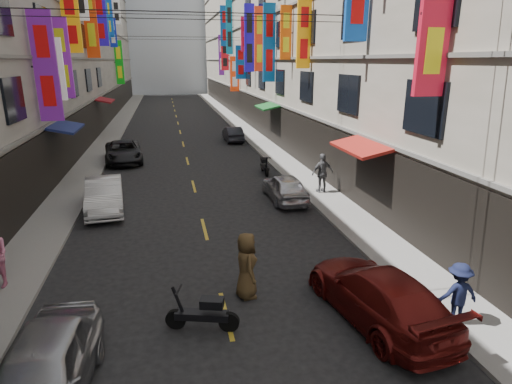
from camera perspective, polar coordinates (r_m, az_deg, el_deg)
name	(u,v)px	position (r m, az deg, el deg)	size (l,w,h in m)	color
sidewalk_left	(112,134)	(40.26, -18.71, 7.38)	(2.00, 90.00, 0.12)	slate
sidewalk_right	(245,129)	(40.62, -1.52, 8.35)	(2.00, 90.00, 0.12)	slate
building_row_left	(21,18)	(41.07, -28.86, 19.66)	(10.14, 90.00, 19.00)	gray
building_row_right	(309,23)	(41.77, 7.09, 21.44)	(10.14, 90.00, 19.00)	#A79D8C
haze_block	(167,35)	(89.63, -11.78, 19.82)	(18.00, 8.00, 22.00)	silver
shop_signage	(176,19)	(32.75, -10.58, 21.70)	(14.00, 55.00, 12.21)	#0F45B6
street_awnings	(165,124)	(23.72, -12.02, 8.88)	(13.99, 35.20, 0.41)	#124614
overhead_cables	(180,15)	(27.64, -10.05, 22.17)	(14.00, 38.04, 1.24)	black
lane_markings	(182,138)	(37.04, -9.90, 7.16)	(0.12, 80.20, 0.01)	gold
scooter_crossing	(203,314)	(10.73, -7.04, -15.80)	(1.76, 0.74, 1.14)	black
scooter_far_right	(265,166)	(24.61, 1.16, 3.47)	(0.50, 1.80, 1.14)	black
car_left_near	(42,374)	(9.45, -26.66, -20.90)	(1.66, 4.14, 1.41)	#A6A6AB
car_left_mid	(104,195)	(19.53, -19.55, -0.40)	(1.48, 4.25, 1.40)	silver
car_left_far	(123,152)	(28.73, -17.27, 5.14)	(2.21, 4.80, 1.33)	black
car_right_near	(378,294)	(11.36, 15.94, -12.96)	(1.91, 4.69, 1.36)	#621310
car_right_mid	(285,187)	(19.84, 3.86, 0.64)	(1.50, 3.72, 1.27)	silver
car_right_far	(233,134)	(34.74, -3.11, 7.73)	(1.26, 3.61, 1.19)	#26262E
pedestrian_rnear	(458,293)	(11.59, 25.32, -12.13)	(1.01, 0.52, 1.57)	#121732
pedestrian_rfar	(322,173)	(20.84, 8.85, 2.52)	(1.11, 0.63, 1.90)	#504F52
pedestrian_crossing	(246,266)	(11.75, -1.30, -9.77)	(0.91, 0.62, 1.87)	#49361D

